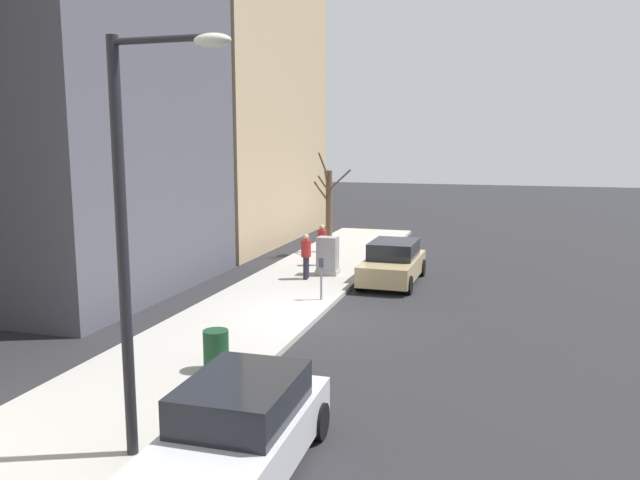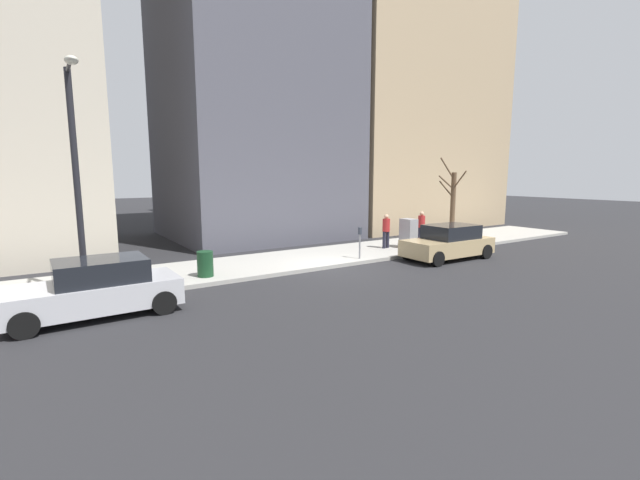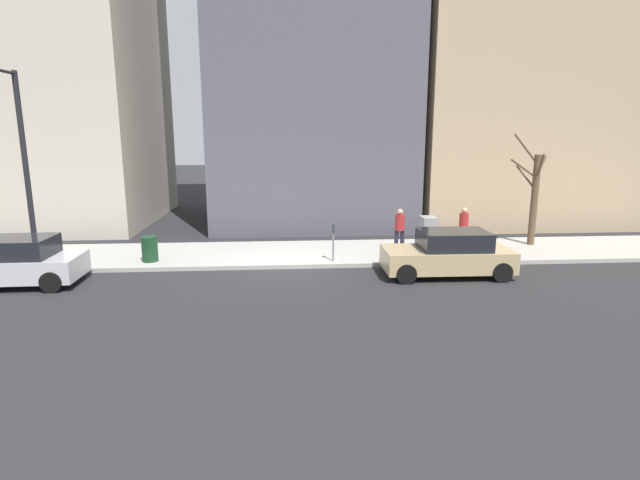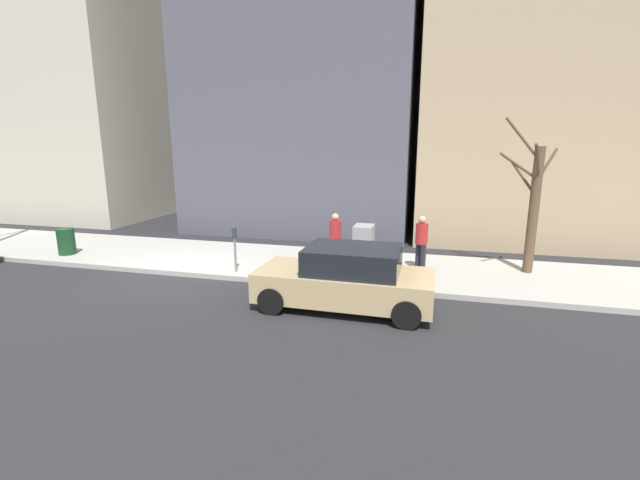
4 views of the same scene
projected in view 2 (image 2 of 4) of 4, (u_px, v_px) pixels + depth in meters
The scene contains 12 objects.
ground_plane at pixel (332, 269), 17.03m from camera, with size 120.00×120.00×0.00m, color #232326.
sidewalk at pixel (306, 259), 18.67m from camera, with size 4.00×36.00×0.15m, color #9E9B93.
parked_car_tan at pixel (448, 243), 18.88m from camera, with size 1.97×4.22×1.52m.
parked_car_silver at pixel (96, 289), 11.26m from camera, with size 1.98×4.23×1.52m.
parking_meter at pixel (360, 239), 18.19m from camera, with size 0.14×0.10×1.35m.
utility_box at pixel (408, 234), 20.93m from camera, with size 0.83×0.61×1.43m.
streetlamp at pixel (76, 164), 11.98m from camera, with size 1.97×0.32×6.50m.
bare_tree at pixel (453, 202), 24.36m from camera, with size 1.67×1.58×4.51m.
trash_bin at pixel (205, 264), 15.05m from camera, with size 0.56×0.56×0.90m, color #14381E.
pedestrian_near_meter at pixel (421, 225), 22.36m from camera, with size 0.36×0.36×1.66m.
pedestrian_midblock at pixel (386, 229), 20.81m from camera, with size 0.36×0.40×1.66m.
office_tower_left at pixel (386, 24), 31.86m from camera, with size 12.98×12.98×29.57m, color tan.
Camera 2 is at (-13.65, 9.55, 3.72)m, focal length 24.00 mm.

